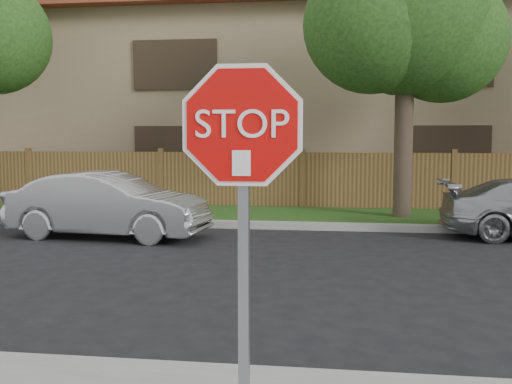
# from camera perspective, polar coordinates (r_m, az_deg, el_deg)

# --- Properties ---
(ground) EXTENTS (90.00, 90.00, 0.00)m
(ground) POSITION_cam_1_polar(r_m,az_deg,el_deg) (5.49, -3.09, -16.96)
(ground) COLOR black
(ground) RESTS_ON ground
(far_curb) EXTENTS (70.00, 0.30, 0.15)m
(far_curb) POSITION_cam_1_polar(r_m,az_deg,el_deg) (13.32, 3.60, -3.22)
(far_curb) COLOR gray
(far_curb) RESTS_ON ground
(grass_strip) EXTENTS (70.00, 3.00, 0.12)m
(grass_strip) POSITION_cam_1_polar(r_m,az_deg,el_deg) (14.95, 4.07, -2.32)
(grass_strip) COLOR #1E4714
(grass_strip) RESTS_ON ground
(fence) EXTENTS (70.00, 0.12, 1.60)m
(fence) POSITION_cam_1_polar(r_m,az_deg,el_deg) (16.46, 4.46, 0.99)
(fence) COLOR #50371C
(fence) RESTS_ON ground
(apartment_building) EXTENTS (35.20, 9.20, 7.20)m
(apartment_building) POSITION_cam_1_polar(r_m,az_deg,el_deg) (22.04, 5.40, 9.23)
(apartment_building) COLOR tan
(apartment_building) RESTS_ON ground
(tree_mid) EXTENTS (4.80, 3.90, 7.35)m
(tree_mid) POSITION_cam_1_polar(r_m,az_deg,el_deg) (14.89, 14.26, 16.11)
(tree_mid) COLOR #382B21
(tree_mid) RESTS_ON ground
(stop_sign) EXTENTS (1.01, 0.13, 2.55)m
(stop_sign) POSITION_cam_1_polar(r_m,az_deg,el_deg) (3.55, -1.29, 1.19)
(stop_sign) COLOR gray
(stop_sign) RESTS_ON sidewalk_near
(sedan_left) EXTENTS (4.17, 1.79, 1.33)m
(sedan_left) POSITION_cam_1_polar(r_m,az_deg,el_deg) (12.49, -13.89, -1.21)
(sedan_left) COLOR silver
(sedan_left) RESTS_ON ground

